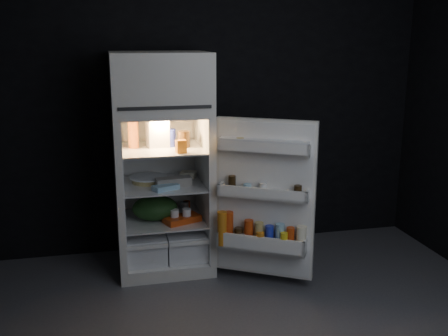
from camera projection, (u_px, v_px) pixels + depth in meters
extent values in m
cube|color=black|center=(202.00, 100.00, 4.62)|extent=(4.00, 0.00, 2.70)
cube|color=black|center=(435.00, 244.00, 1.40)|extent=(4.00, 0.00, 2.70)
cube|color=silver|center=(165.00, 259.00, 4.47)|extent=(0.76, 0.70, 0.10)
cube|color=silver|center=(119.00, 189.00, 4.23)|extent=(0.05, 0.70, 1.20)
cube|color=silver|center=(205.00, 183.00, 4.39)|extent=(0.05, 0.70, 1.20)
cube|color=white|center=(159.00, 176.00, 4.62)|extent=(0.66, 0.05, 1.20)
cube|color=silver|center=(160.00, 110.00, 4.16)|extent=(0.76, 0.70, 0.06)
cube|color=silver|center=(159.00, 79.00, 4.10)|extent=(0.76, 0.70, 0.42)
cube|color=black|center=(165.00, 108.00, 3.81)|extent=(0.68, 0.01, 0.02)
cube|color=white|center=(123.00, 189.00, 4.21)|extent=(0.01, 0.65, 1.20)
cube|color=white|center=(202.00, 184.00, 4.36)|extent=(0.01, 0.65, 1.20)
cube|color=white|center=(161.00, 114.00, 4.14)|extent=(0.66, 0.65, 0.01)
cube|color=white|center=(165.00, 254.00, 4.43)|extent=(0.66, 0.65, 0.01)
cube|color=white|center=(162.00, 148.00, 4.21)|extent=(0.65, 0.63, 0.01)
cube|color=white|center=(163.00, 184.00, 4.28)|extent=(0.65, 0.63, 0.01)
cube|color=white|center=(164.00, 219.00, 4.35)|extent=(0.65, 0.63, 0.01)
cube|color=white|center=(145.00, 242.00, 4.39)|extent=(0.32, 0.59, 0.22)
cube|color=white|center=(184.00, 239.00, 4.46)|extent=(0.32, 0.59, 0.22)
cube|color=white|center=(148.00, 247.00, 4.06)|extent=(0.32, 0.02, 0.03)
cube|color=white|center=(190.00, 243.00, 4.13)|extent=(0.32, 0.02, 0.03)
cube|color=#FFE5B2|center=(162.00, 118.00, 4.10)|extent=(0.14, 0.14, 0.02)
cube|color=silver|center=(265.00, 199.00, 3.97)|extent=(0.68, 0.43, 1.22)
cube|color=white|center=(264.00, 200.00, 3.94)|extent=(0.62, 0.37, 1.18)
cube|color=white|center=(264.00, 153.00, 3.82)|extent=(0.63, 0.43, 0.02)
cube|color=white|center=(263.00, 149.00, 3.77)|extent=(0.59, 0.37, 0.10)
cube|color=white|center=(309.00, 151.00, 3.71)|extent=(0.06, 0.09, 0.10)
cube|color=white|center=(221.00, 145.00, 3.90)|extent=(0.06, 0.09, 0.10)
cube|color=white|center=(263.00, 197.00, 3.89)|extent=(0.64, 0.43, 0.02)
cube|color=white|center=(262.00, 194.00, 3.85)|extent=(0.59, 0.37, 0.09)
cube|color=white|center=(307.00, 197.00, 3.79)|extent=(0.07, 0.10, 0.09)
cube|color=white|center=(221.00, 189.00, 3.98)|extent=(0.07, 0.10, 0.09)
cube|color=white|center=(261.00, 249.00, 3.97)|extent=(0.66, 0.47, 0.02)
cube|color=white|center=(259.00, 245.00, 3.90)|extent=(0.59, 0.37, 0.13)
cube|color=white|center=(305.00, 247.00, 3.86)|extent=(0.09, 0.13, 0.13)
cube|color=white|center=(220.00, 237.00, 4.06)|extent=(0.09, 0.13, 0.13)
cube|color=white|center=(264.00, 140.00, 3.79)|extent=(0.61, 0.42, 0.02)
cylinder|color=silver|center=(269.00, 146.00, 3.79)|extent=(0.08, 0.08, 0.09)
cylinder|color=tan|center=(240.00, 144.00, 3.86)|extent=(0.08, 0.08, 0.09)
cylinder|color=black|center=(298.00, 192.00, 3.80)|extent=(0.08, 0.08, 0.10)
cylinder|color=silver|center=(263.00, 189.00, 3.88)|extent=(0.08, 0.08, 0.10)
cylinder|color=#89B8D4|center=(247.00, 189.00, 3.92)|extent=(0.08, 0.08, 0.08)
cylinder|color=black|center=(232.00, 184.00, 3.95)|extent=(0.08, 0.08, 0.13)
cylinder|color=#F0E8C4|center=(301.00, 240.00, 3.86)|extent=(0.10, 0.10, 0.20)
cylinder|color=#B83B0F|center=(290.00, 239.00, 3.88)|extent=(0.08, 0.08, 0.19)
cylinder|color=#89B8D4|center=(280.00, 237.00, 3.90)|extent=(0.09, 0.09, 0.20)
cylinder|color=#202FB1|center=(269.00, 237.00, 3.93)|extent=(0.09, 0.09, 0.18)
cylinder|color=tan|center=(259.00, 235.00, 3.95)|extent=(0.09, 0.09, 0.20)
cylinder|color=#B83B0F|center=(249.00, 233.00, 3.97)|extent=(0.09, 0.09, 0.21)
cylinder|color=black|center=(239.00, 236.00, 4.01)|extent=(0.09, 0.09, 0.14)
cylinder|color=#B83B0F|center=(229.00, 228.00, 4.02)|extent=(0.10, 0.10, 0.26)
cylinder|color=yellow|center=(284.00, 243.00, 3.86)|extent=(0.08, 0.08, 0.15)
cylinder|color=orange|center=(260.00, 241.00, 3.92)|extent=(0.08, 0.08, 0.14)
cylinder|color=silver|center=(242.00, 241.00, 3.96)|extent=(0.08, 0.08, 0.10)
cylinder|color=orange|center=(222.00, 228.00, 3.99)|extent=(0.10, 0.10, 0.27)
cylinder|color=white|center=(229.00, 214.00, 3.99)|extent=(0.05, 0.05, 0.02)
cube|color=white|center=(157.00, 132.00, 4.23)|extent=(0.18, 0.18, 0.24)
cylinder|color=#202FB1|center=(170.00, 138.00, 4.25)|extent=(0.10, 0.10, 0.14)
cylinder|color=black|center=(184.00, 139.00, 4.22)|extent=(0.12, 0.12, 0.13)
cylinder|color=orange|center=(133.00, 134.00, 4.18)|extent=(0.09, 0.09, 0.22)
cube|color=orange|center=(181.00, 146.00, 4.01)|extent=(0.09, 0.07, 0.10)
cube|color=gray|center=(174.00, 182.00, 4.20)|extent=(0.29, 0.14, 0.07)
cylinder|color=tan|center=(148.00, 180.00, 4.32)|extent=(0.30, 0.30, 0.04)
cube|color=#89B8D4|center=(166.00, 187.00, 4.10)|extent=(0.23, 0.17, 0.04)
cube|color=#F0E8C4|center=(188.00, 174.00, 4.47)|extent=(0.15, 0.14, 0.05)
ellipsoid|color=#193815|center=(155.00, 208.00, 4.31)|extent=(0.42, 0.38, 0.20)
cube|color=#B83B0F|center=(182.00, 219.00, 4.26)|extent=(0.33, 0.25, 0.05)
cylinder|color=#B83B0F|center=(187.00, 206.00, 4.52)|extent=(0.08, 0.08, 0.09)
cylinder|color=silver|center=(184.00, 207.00, 4.50)|extent=(0.09, 0.09, 0.09)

